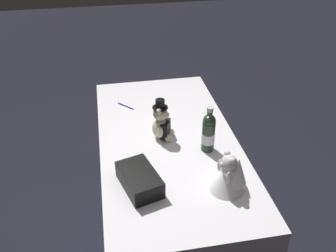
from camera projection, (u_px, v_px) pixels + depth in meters
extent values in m
plane|color=black|center=(168.00, 226.00, 2.73)|extent=(12.00, 12.00, 0.00)
cube|color=white|center=(168.00, 186.00, 2.51)|extent=(1.66, 0.85, 0.79)
ellipsoid|color=beige|center=(160.00, 128.00, 2.27)|extent=(0.11, 0.10, 0.14)
cube|color=black|center=(165.00, 129.00, 2.27)|extent=(0.11, 0.08, 0.10)
sphere|color=beige|center=(160.00, 113.00, 2.22)|extent=(0.09, 0.09, 0.09)
sphere|color=beige|center=(166.00, 115.00, 2.21)|extent=(0.04, 0.04, 0.04)
sphere|color=beige|center=(159.00, 111.00, 2.17)|extent=(0.03, 0.03, 0.03)
sphere|color=beige|center=(161.00, 106.00, 2.22)|extent=(0.03, 0.03, 0.03)
ellipsoid|color=beige|center=(160.00, 132.00, 2.22)|extent=(0.03, 0.03, 0.08)
ellipsoid|color=beige|center=(165.00, 122.00, 2.31)|extent=(0.03, 0.03, 0.08)
sphere|color=beige|center=(169.00, 138.00, 2.26)|extent=(0.05, 0.05, 0.05)
sphere|color=beige|center=(171.00, 132.00, 2.31)|extent=(0.05, 0.05, 0.05)
cylinder|color=black|center=(160.00, 107.00, 2.19)|extent=(0.09, 0.09, 0.01)
cylinder|color=black|center=(160.00, 103.00, 2.18)|extent=(0.06, 0.06, 0.05)
cone|color=white|center=(227.00, 178.00, 1.88)|extent=(0.19, 0.19, 0.14)
ellipsoid|color=white|center=(228.00, 170.00, 1.85)|extent=(0.08, 0.07, 0.06)
sphere|color=silver|center=(229.00, 162.00, 1.83)|extent=(0.08, 0.08, 0.08)
sphere|color=silver|center=(223.00, 165.00, 1.82)|extent=(0.03, 0.03, 0.03)
sphere|color=silver|center=(227.00, 154.00, 1.83)|extent=(0.03, 0.03, 0.03)
sphere|color=silver|center=(233.00, 161.00, 1.79)|extent=(0.03, 0.03, 0.03)
ellipsoid|color=silver|center=(220.00, 165.00, 1.89)|extent=(0.03, 0.03, 0.08)
ellipsoid|color=silver|center=(229.00, 178.00, 1.81)|extent=(0.03, 0.03, 0.08)
cone|color=white|center=(236.00, 170.00, 1.87)|extent=(0.16, 0.17, 0.16)
cylinder|color=#263B27|center=(208.00, 136.00, 2.15)|extent=(0.08, 0.08, 0.19)
sphere|color=#263B27|center=(209.00, 121.00, 2.09)|extent=(0.08, 0.08, 0.08)
cylinder|color=#263B27|center=(210.00, 114.00, 2.07)|extent=(0.03, 0.03, 0.08)
cylinder|color=silver|center=(210.00, 109.00, 2.05)|extent=(0.04, 0.04, 0.03)
cylinder|color=silver|center=(208.00, 138.00, 2.16)|extent=(0.08, 0.08, 0.07)
cylinder|color=navy|center=(126.00, 106.00, 2.63)|extent=(0.11, 0.11, 0.01)
cone|color=silver|center=(118.00, 103.00, 2.66)|extent=(0.01, 0.01, 0.01)
cube|color=black|center=(139.00, 180.00, 1.91)|extent=(0.31, 0.24, 0.10)
cube|color=#B7B7BF|center=(155.00, 181.00, 1.90)|extent=(0.03, 0.02, 0.02)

